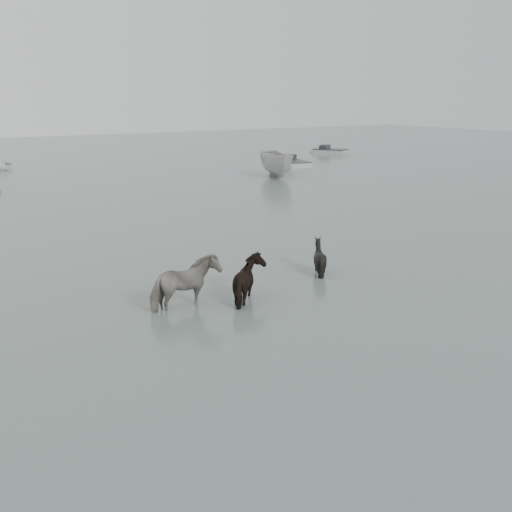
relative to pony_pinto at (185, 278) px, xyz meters
The scene contains 7 objects.
ground 4.06m from the pony_pinto, 19.34° to the right, with size 140.00×140.00×0.00m, color #4C5A54.
pony_pinto is the anchor object (origin of this frame).
pony_dark 1.76m from the pony_pinto, 12.34° to the right, with size 1.40×1.20×1.41m, color black.
pony_black 4.90m from the pony_pinto, ahead, with size 1.00×1.12×1.24m, color black.
boat_small 26.12m from the pony_pinto, 50.27° to the left, with size 1.76×4.68×1.81m, color #B4B3AF.
skiff_port 32.97m from the pony_pinto, 49.38° to the left, with size 5.52×1.60×0.75m, color #AAADAA, non-canonical shape.
skiff_star 43.31m from the pony_pinto, 45.87° to the left, with size 4.08×1.60×0.75m, color #A1A19D, non-canonical shape.
Camera 1 is at (-10.56, -12.42, 5.20)m, focal length 45.00 mm.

